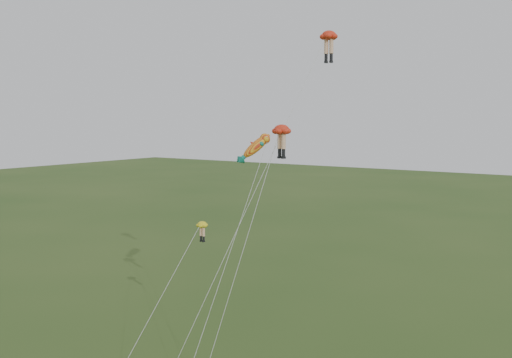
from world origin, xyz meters
The scene contains 4 objects.
legs_kite_red_high centered at (4.22, 9.88, 21.63)m, with size 5.75×12.48×22.60m.
legs_kite_red_mid centered at (3.28, 5.16, 15.04)m, with size 2.28×7.95×15.84m.
legs_kite_yellow centered at (-4.18, 5.38, 7.58)m, with size 1.76×10.22×8.32m.
fish_kite centered at (-1.58, 9.41, 14.00)m, with size 3.48×12.24×15.32m.
Camera 1 is at (23.70, -27.78, 16.17)m, focal length 40.00 mm.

